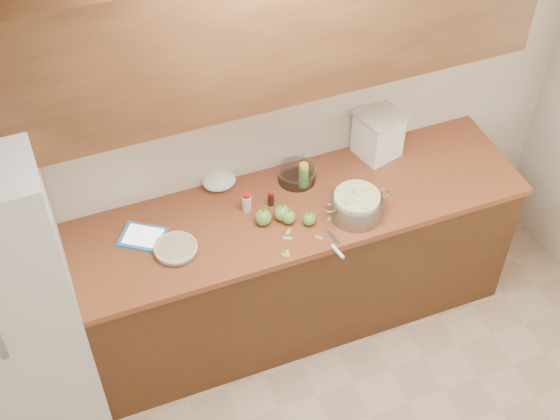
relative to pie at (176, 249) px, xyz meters
name	(u,v)px	position (x,y,z in m)	size (l,w,h in m)	color
room_shell	(427,412)	(0.57, -1.40, 0.36)	(3.60, 3.60, 3.60)	tan
counter_run	(279,268)	(0.57, 0.07, -0.48)	(2.64, 0.68, 0.92)	#492A14
upper_cabinets	(266,23)	(0.57, 0.23, 1.01)	(2.60, 0.34, 0.70)	brown
pie	(176,249)	(0.00, 0.00, 0.00)	(0.22, 0.22, 0.04)	silver
colander	(356,205)	(0.93, -0.09, 0.05)	(0.36, 0.27, 0.14)	gray
flour_canister	(378,134)	(1.24, 0.30, 0.12)	(0.27, 0.27, 0.27)	white
tablet	(143,237)	(-0.13, 0.14, -0.01)	(0.28, 0.26, 0.02)	#2985C5
paring_knife	(337,250)	(0.74, -0.28, -0.01)	(0.06, 0.20, 0.02)	gray
lemon_bottle	(304,175)	(0.77, 0.21, 0.05)	(0.05, 0.05, 0.15)	#4C8C38
cinnamon_shaker	(247,202)	(0.42, 0.14, 0.04)	(0.05, 0.05, 0.12)	beige
vanilla_bottle	(271,198)	(0.55, 0.13, 0.03)	(0.03, 0.03, 0.09)	black
mixing_bowl	(297,174)	(0.75, 0.26, 0.02)	(0.22, 0.22, 0.08)	silver
paper_towel	(219,181)	(0.34, 0.36, 0.02)	(0.18, 0.15, 0.07)	white
apple_left	(263,217)	(0.47, 0.02, 0.02)	(0.09, 0.09, 0.10)	olive
apple_center	(282,213)	(0.57, 0.02, 0.03)	(0.09, 0.09, 0.10)	olive
apple_front	(289,217)	(0.59, -0.02, 0.02)	(0.08, 0.08, 0.09)	olive
apple_extra	(309,219)	(0.68, -0.07, 0.02)	(0.07, 0.07, 0.08)	olive
peel_a	(288,232)	(0.56, -0.08, -0.02)	(0.04, 0.02, 0.00)	#8DB357
peel_b	(319,237)	(0.69, -0.17, -0.02)	(0.04, 0.02, 0.00)	#8DB357
peel_c	(288,254)	(0.51, -0.21, -0.02)	(0.05, 0.02, 0.00)	#8DB357
peel_d	(284,255)	(0.49, -0.22, -0.02)	(0.03, 0.01, 0.00)	#8DB357
peel_e	(331,217)	(0.80, -0.07, -0.02)	(0.05, 0.02, 0.00)	#8DB357
peel_f	(288,238)	(0.55, -0.12, -0.02)	(0.05, 0.02, 0.00)	#8DB357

